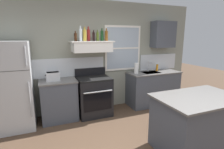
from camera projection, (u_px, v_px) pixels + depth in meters
The scene contains 20 objects.
back_wall at pixel (100, 57), 4.39m from camera, with size 5.40×0.11×2.70m.
refrigerator at pixel (13, 86), 3.43m from camera, with size 0.70×0.72×1.76m.
counter_left_of_stove at pixel (59, 100), 3.89m from camera, with size 0.79×0.63×0.91m.
toaster at pixel (53, 76), 3.73m from camera, with size 0.30×0.20×0.19m.
stove_range at pixel (94, 96), 4.14m from camera, with size 0.76×0.69×1.09m.
range_hood_shelf at pixel (92, 46), 3.98m from camera, with size 0.96×0.52×0.24m.
bottle_brown_stout at pixel (76, 37), 3.81m from camera, with size 0.06×0.06×0.22m.
bottle_clear_tall at pixel (81, 35), 3.80m from camera, with size 0.06×0.06×0.33m.
bottle_champagne_gold_foil at pixel (85, 35), 3.85m from camera, with size 0.08×0.08×0.31m.
bottle_red_label_wine at pixel (88, 35), 3.95m from camera, with size 0.07×0.07×0.32m.
bottle_balsamic_dark at pixel (94, 37), 3.95m from camera, with size 0.06×0.06×0.24m.
bottle_olive_oil_square at pixel (98, 36), 4.05m from camera, with size 0.06×0.06×0.25m.
bottle_dark_green_wine at pixel (102, 36), 4.03m from camera, with size 0.07×0.07×0.29m.
bottle_amber_wine at pixel (106, 36), 4.06m from camera, with size 0.07×0.07×0.29m.
counter_right_with_sink at pixel (153, 88), 4.80m from camera, with size 1.43×0.63×0.91m.
sink_faucet at pixel (149, 65), 4.72m from camera, with size 0.03×0.17×0.28m.
paper_towel_roll at pixel (136, 68), 4.48m from camera, with size 0.11×0.11×0.27m, color white.
dish_soap_bottle at pixel (157, 68), 4.84m from camera, with size 0.06×0.06×0.18m, color orange.
kitchen_island at pixel (197, 123), 2.86m from camera, with size 1.40×0.90×0.91m.
upper_cabinet_right at pixel (163, 35), 4.75m from camera, with size 0.64×0.32×0.70m.
Camera 1 is at (-1.32, -1.96, 1.84)m, focal length 27.82 mm.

